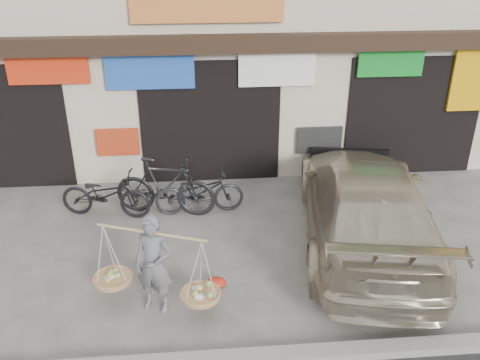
{
  "coord_description": "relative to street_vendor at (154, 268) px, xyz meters",
  "views": [
    {
      "loc": [
        -0.25,
        -6.89,
        5.05
      ],
      "look_at": [
        0.42,
        0.9,
        1.22
      ],
      "focal_mm": 38.0,
      "sensor_mm": 36.0,
      "label": 1
    }
  ],
  "objects": [
    {
      "name": "bike_2",
      "position": [
        0.68,
        2.83,
        -0.25
      ],
      "size": [
        1.79,
        0.73,
        0.92
      ],
      "primitive_type": "imported",
      "rotation": [
        0.0,
        0.0,
        1.64
      ],
      "color": "#222327",
      "rests_on": "ground"
    },
    {
      "name": "suv",
      "position": [
        3.58,
        1.54,
        0.05
      ],
      "size": [
        2.99,
        5.53,
        1.52
      ],
      "rotation": [
        0.0,
        0.0,
        2.97
      ],
      "color": "beige",
      "rests_on": "ground"
    },
    {
      "name": "ground",
      "position": [
        0.97,
        0.82,
        -0.71
      ],
      "size": [
        70.0,
        70.0,
        0.0
      ],
      "primitive_type": "plane",
      "color": "gray",
      "rests_on": "ground"
    },
    {
      "name": "red_bag",
      "position": [
        0.9,
        0.43,
        -0.64
      ],
      "size": [
        0.31,
        0.25,
        0.14
      ],
      "primitive_type": "ellipsoid",
      "color": "red",
      "rests_on": "ground"
    },
    {
      "name": "kerb",
      "position": [
        0.97,
        -1.18,
        -0.65
      ],
      "size": [
        70.0,
        0.25,
        0.12
      ],
      "primitive_type": "cube",
      "color": "gray",
      "rests_on": "ground"
    },
    {
      "name": "bike_0",
      "position": [
        -1.14,
        2.85,
        -0.24
      ],
      "size": [
        1.87,
        0.98,
        0.94
      ],
      "primitive_type": "imported",
      "rotation": [
        0.0,
        0.0,
        1.36
      ],
      "color": "black",
      "rests_on": "ground"
    },
    {
      "name": "street_vendor",
      "position": [
        0.0,
        0.0,
        0.0
      ],
      "size": [
        1.86,
        1.05,
        1.55
      ],
      "rotation": [
        0.0,
        0.0,
        -0.36
      ],
      "color": "slate",
      "rests_on": "ground"
    },
    {
      "name": "shophouse_block",
      "position": [
        0.97,
        7.24,
        2.74
      ],
      "size": [
        14.0,
        6.32,
        7.0
      ],
      "color": "beige",
      "rests_on": "ground"
    },
    {
      "name": "bike_1",
      "position": [
        0.02,
        2.83,
        -0.11
      ],
      "size": [
        2.07,
        0.99,
        1.2
      ],
      "primitive_type": "imported",
      "rotation": [
        0.0,
        0.0,
        1.35
      ],
      "color": "black",
      "rests_on": "ground"
    }
  ]
}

